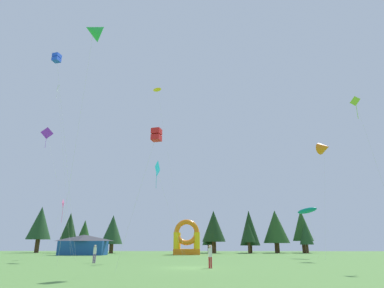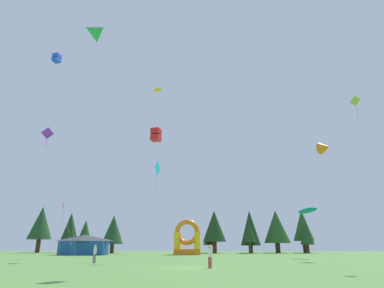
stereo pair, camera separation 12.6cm
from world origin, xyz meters
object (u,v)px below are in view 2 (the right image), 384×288
kite_white_diamond (58,90)px  kite_red_box (156,135)px  kite_teal_parafoil (308,211)px  kite_green_delta (93,31)px  kite_lime_diamond (356,104)px  kite_purple_diamond (48,134)px  person_midfield (210,254)px  kite_orange_delta (325,148)px  inflatable_red_slide (187,242)px  kite_pink_diamond (64,204)px  person_near_camera (95,252)px  festival_tent (84,245)px  kite_blue_box (57,59)px  kite_yellow_parafoil (158,90)px  kite_cyan_diamond (156,169)px

kite_white_diamond → kite_red_box: 25.99m
kite_teal_parafoil → kite_green_delta: kite_green_delta is taller
kite_lime_diamond → kite_purple_diamond: 42.88m
kite_lime_diamond → person_midfield: size_ratio=9.00×
kite_orange_delta → inflatable_red_slide: size_ratio=2.59×
kite_green_delta → kite_lime_diamond: (25.26, 7.25, -3.92)m
kite_green_delta → kite_pink_diamond: kite_green_delta is taller
inflatable_red_slide → kite_white_diamond: bearing=-128.8°
kite_purple_diamond → person_near_camera: kite_purple_diamond is taller
kite_orange_delta → festival_tent: 42.79m
kite_orange_delta → kite_purple_diamond: 41.65m
kite_blue_box → kite_orange_delta: (33.44, 13.73, -6.44)m
kite_blue_box → inflatable_red_slide: bearing=66.6°
kite_blue_box → festival_tent: (-4.84, 27.51, -19.69)m
kite_lime_diamond → festival_tent: bearing=143.3°
person_midfield → inflatable_red_slide: bearing=125.4°
kite_blue_box → festival_tent: bearing=100.0°
kite_orange_delta → kite_green_delta: kite_green_delta is taller
person_midfield → kite_orange_delta: bearing=73.2°
kite_blue_box → kite_yellow_parafoil: size_ratio=0.80×
festival_tent → kite_cyan_diamond: bearing=-52.9°
kite_yellow_parafoil → person_near_camera: size_ratio=15.22×
kite_green_delta → kite_yellow_parafoil: bearing=85.7°
kite_blue_box → kite_pink_diamond: (-2.82, 12.83, -14.39)m
kite_blue_box → kite_purple_diamond: kite_blue_box is taller
person_near_camera → kite_teal_parafoil: bearing=-9.0°
kite_yellow_parafoil → kite_lime_diamond: 31.66m
kite_white_diamond → person_midfield: bearing=-29.3°
kite_green_delta → person_near_camera: kite_green_delta is taller
kite_white_diamond → kite_lime_diamond: 37.51m
kite_blue_box → kite_orange_delta: 36.71m
kite_orange_delta → kite_lime_diamond: (-1.61, -13.53, 0.66)m
kite_pink_diamond → inflatable_red_slide: kite_pink_diamond is taller
kite_cyan_diamond → kite_pink_diamond: size_ratio=1.50×
kite_purple_diamond → festival_tent: kite_purple_diamond is taller
kite_lime_diamond → person_midfield: 21.30m
person_near_camera → inflatable_red_slide: 27.56m
kite_purple_diamond → person_near_camera: bearing=-42.2°
kite_blue_box → kite_orange_delta: bearing=22.3°
kite_red_box → kite_orange_delta: bearing=44.4°
kite_blue_box → kite_teal_parafoil: (31.22, 17.32, -14.90)m
kite_white_diamond → kite_green_delta: 19.47m
person_near_camera → inflatable_red_slide: (8.34, 26.24, 1.17)m
kite_red_box → festival_tent: 39.36m
kite_teal_parafoil → person_midfield: (-14.72, -19.77, -5.42)m
kite_red_box → person_near_camera: 16.09m
kite_white_diamond → person_near_camera: kite_white_diamond is taller
kite_teal_parafoil → festival_tent: kite_teal_parafoil is taller
kite_white_diamond → person_near_camera: bearing=-29.3°
kite_yellow_parafoil → person_midfield: size_ratio=15.14×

